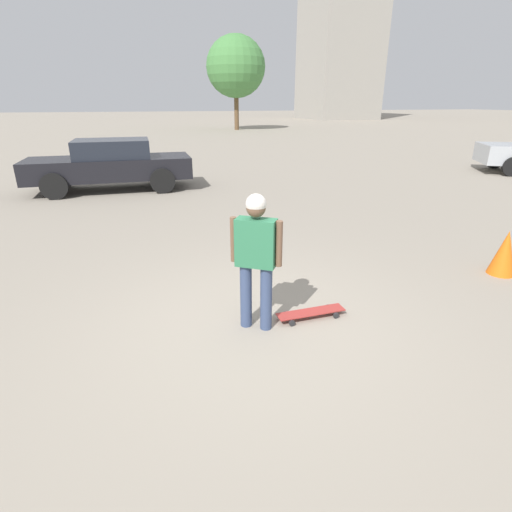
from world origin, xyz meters
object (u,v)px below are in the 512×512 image
object	(u,v)px
person	(256,252)
skateboard	(311,313)
car_parked_near	(111,164)
traffic_cone	(505,253)

from	to	relation	value
person	skateboard	bearing A→B (deg)	33.43
skateboard	car_parked_near	world-z (taller)	car_parked_near
person	car_parked_near	distance (m)	8.90
car_parked_near	traffic_cone	size ratio (longest dim) A/B	6.71
car_parked_near	traffic_cone	distance (m)	10.21
skateboard	car_parked_near	xyz separation A→B (m)	(-2.44, 8.74, 0.70)
person	traffic_cone	size ratio (longest dim) A/B	2.29
skateboard	car_parked_near	distance (m)	9.10
traffic_cone	person	bearing A→B (deg)	-175.12
skateboard	traffic_cone	size ratio (longest dim) A/B	1.24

